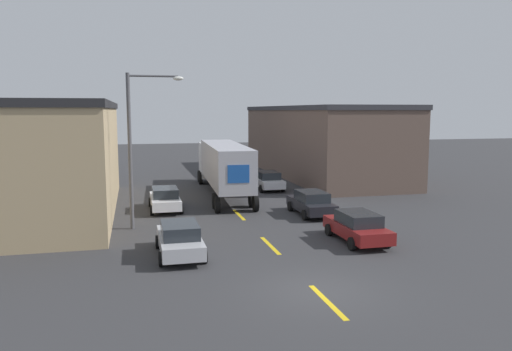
# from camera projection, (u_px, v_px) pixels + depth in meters

# --- Properties ---
(ground_plane) EXTENTS (160.00, 160.00, 0.00)m
(ground_plane) POSITION_uv_depth(u_px,v_px,m) (316.00, 291.00, 17.40)
(ground_plane) COLOR #333335
(road_centerline) EXTENTS (0.20, 17.25, 0.01)m
(road_centerline) POSITION_uv_depth(u_px,v_px,m) (270.00, 245.00, 23.21)
(road_centerline) COLOR gold
(road_centerline) RESTS_ON ground_plane
(warehouse_left) EXTENTS (10.60, 19.14, 6.77)m
(warehouse_left) POSITION_uv_depth(u_px,v_px,m) (24.00, 158.00, 30.07)
(warehouse_left) COLOR tan
(warehouse_left) RESTS_ON ground_plane
(warehouse_right) EXTENTS (8.32, 25.25, 6.66)m
(warehouse_right) POSITION_uv_depth(u_px,v_px,m) (318.00, 141.00, 48.36)
(warehouse_right) COLOR brown
(warehouse_right) RESTS_ON ground_plane
(semi_truck) EXTENTS (3.37, 15.56, 3.84)m
(semi_truck) POSITION_uv_depth(u_px,v_px,m) (222.00, 163.00, 37.21)
(semi_truck) COLOR silver
(semi_truck) RESTS_ON ground_plane
(parked_car_right_mid) EXTENTS (1.96, 4.41, 1.45)m
(parked_car_right_mid) POSITION_uv_depth(u_px,v_px,m) (311.00, 203.00, 29.94)
(parked_car_right_mid) COLOR black
(parked_car_right_mid) RESTS_ON ground_plane
(parked_car_right_far) EXTENTS (1.96, 4.41, 1.45)m
(parked_car_right_far) POSITION_uv_depth(u_px,v_px,m) (268.00, 180.00, 39.59)
(parked_car_right_far) COLOR silver
(parked_car_right_far) RESTS_ON ground_plane
(parked_car_right_near) EXTENTS (1.96, 4.41, 1.45)m
(parked_car_right_near) POSITION_uv_depth(u_px,v_px,m) (357.00, 226.00, 23.81)
(parked_car_right_near) COLOR maroon
(parked_car_right_near) RESTS_ON ground_plane
(parked_car_left_near) EXTENTS (1.96, 4.41, 1.45)m
(parked_car_left_near) POSITION_uv_depth(u_px,v_px,m) (180.00, 239.00, 21.51)
(parked_car_left_near) COLOR #B2B2B7
(parked_car_left_near) RESTS_ON ground_plane
(parked_car_left_far) EXTENTS (1.96, 4.41, 1.45)m
(parked_car_left_far) POSITION_uv_depth(u_px,v_px,m) (165.00, 199.00, 31.30)
(parked_car_left_far) COLOR silver
(parked_car_left_far) RESTS_ON ground_plane
(street_lamp) EXTENTS (2.95, 0.32, 8.16)m
(street_lamp) POSITION_uv_depth(u_px,v_px,m) (137.00, 139.00, 25.94)
(street_lamp) COLOR #4C4C51
(street_lamp) RESTS_ON ground_plane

